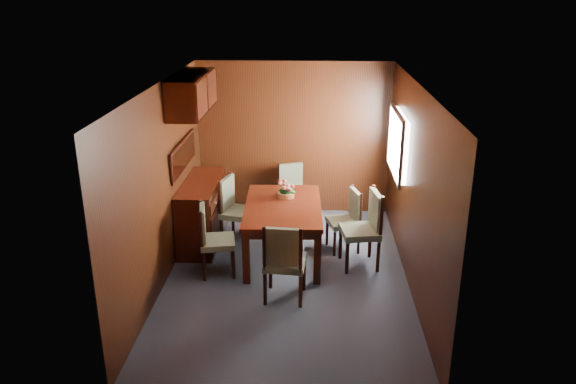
{
  "coord_description": "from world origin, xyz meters",
  "views": [
    {
      "loc": [
        0.3,
        -6.28,
        3.45
      ],
      "look_at": [
        0.0,
        0.24,
        1.05
      ],
      "focal_mm": 35.0,
      "sensor_mm": 36.0,
      "label": 1
    }
  ],
  "objects_px": {
    "chair_left_near": "(212,236)",
    "chair_right_near": "(366,225)",
    "dining_table": "(283,212)",
    "chair_head": "(284,258)",
    "sideboard": "(202,212)",
    "flower_centerpiece": "(286,189)"
  },
  "relations": [
    {
      "from": "sideboard",
      "to": "flower_centerpiece",
      "type": "height_order",
      "value": "flower_centerpiece"
    },
    {
      "from": "chair_right_near",
      "to": "chair_head",
      "type": "xyz_separation_m",
      "value": [
        -1.01,
        -0.95,
        -0.03
      ]
    },
    {
      "from": "dining_table",
      "to": "flower_centerpiece",
      "type": "height_order",
      "value": "flower_centerpiece"
    },
    {
      "from": "sideboard",
      "to": "chair_left_near",
      "type": "relative_size",
      "value": 1.51
    },
    {
      "from": "dining_table",
      "to": "chair_left_near",
      "type": "bearing_deg",
      "value": -151.29
    },
    {
      "from": "dining_table",
      "to": "chair_right_near",
      "type": "height_order",
      "value": "chair_right_near"
    },
    {
      "from": "sideboard",
      "to": "chair_left_near",
      "type": "distance_m",
      "value": 0.99
    },
    {
      "from": "chair_left_near",
      "to": "chair_right_near",
      "type": "height_order",
      "value": "chair_right_near"
    },
    {
      "from": "sideboard",
      "to": "flower_centerpiece",
      "type": "xyz_separation_m",
      "value": [
        1.19,
        -0.15,
        0.41
      ]
    },
    {
      "from": "dining_table",
      "to": "chair_head",
      "type": "height_order",
      "value": "chair_head"
    },
    {
      "from": "dining_table",
      "to": "chair_right_near",
      "type": "relative_size",
      "value": 1.58
    },
    {
      "from": "chair_left_near",
      "to": "flower_centerpiece",
      "type": "relative_size",
      "value": 3.79
    },
    {
      "from": "chair_left_near",
      "to": "chair_head",
      "type": "bearing_deg",
      "value": 45.71
    },
    {
      "from": "chair_head",
      "to": "dining_table",
      "type": "bearing_deg",
      "value": 98.59
    },
    {
      "from": "flower_centerpiece",
      "to": "chair_left_near",
      "type": "bearing_deg",
      "value": -138.08
    },
    {
      "from": "chair_left_near",
      "to": "chair_head",
      "type": "height_order",
      "value": "chair_head"
    },
    {
      "from": "flower_centerpiece",
      "to": "dining_table",
      "type": "bearing_deg",
      "value": -95.06
    },
    {
      "from": "chair_right_near",
      "to": "chair_head",
      "type": "bearing_deg",
      "value": 124.17
    },
    {
      "from": "chair_head",
      "to": "flower_centerpiece",
      "type": "relative_size",
      "value": 4.02
    },
    {
      "from": "chair_right_near",
      "to": "flower_centerpiece",
      "type": "height_order",
      "value": "chair_right_near"
    },
    {
      "from": "sideboard",
      "to": "chair_head",
      "type": "bearing_deg",
      "value": -51.77
    },
    {
      "from": "sideboard",
      "to": "chair_right_near",
      "type": "bearing_deg",
      "value": -15.63
    }
  ]
}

